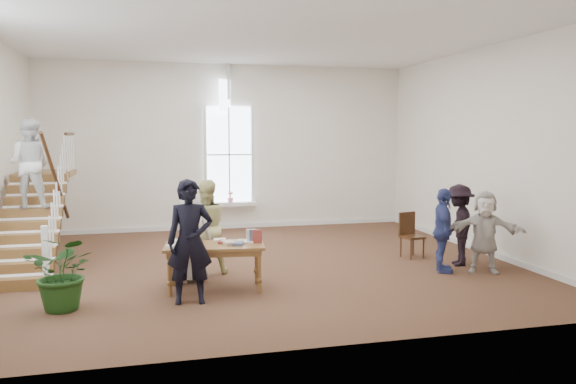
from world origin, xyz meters
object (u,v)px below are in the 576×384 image
object	(u,v)px
woman_cluster_b	(459,225)
police_officer	(190,242)
side_chair	(410,232)
library_table	(213,249)
woman_cluster_c	(485,232)
person_yellow	(205,227)
woman_cluster_a	(443,231)
elderly_woman	(191,237)
floor_plant	(64,272)

from	to	relation	value
woman_cluster_b	police_officer	bearing A→B (deg)	-60.96
woman_cluster_b	side_chair	bearing A→B (deg)	-130.55
police_officer	side_chair	xyz separation A→B (m)	(4.78, 2.17, -0.44)
library_table	woman_cluster_c	world-z (taller)	woman_cluster_c
person_yellow	woman_cluster_a	world-z (taller)	person_yellow
person_yellow	side_chair	size ratio (longest dim) A/B	1.86
elderly_woman	woman_cluster_a	bearing A→B (deg)	179.32
woman_cluster_c	woman_cluster_b	bearing A→B (deg)	130.77
library_table	side_chair	world-z (taller)	side_chair
library_table	police_officer	world-z (taller)	police_officer
person_yellow	woman_cluster_b	size ratio (longest dim) A/B	1.09
elderly_woman	person_yellow	world-z (taller)	person_yellow
library_table	woman_cluster_b	size ratio (longest dim) A/B	1.07
woman_cluster_b	library_table	bearing A→B (deg)	-67.15
elderly_woman	woman_cluster_c	world-z (taller)	elderly_woman
police_officer	floor_plant	size ratio (longest dim) A/B	1.69
elderly_woman	side_chair	bearing A→B (deg)	-164.16
side_chair	woman_cluster_a	bearing A→B (deg)	-102.99
library_table	woman_cluster_b	xyz separation A→B (m)	(4.96, 0.61, 0.12)
woman_cluster_c	person_yellow	bearing A→B (deg)	-165.52
woman_cluster_a	woman_cluster_c	bearing A→B (deg)	-82.88
elderly_woman	floor_plant	world-z (taller)	elderly_woman
woman_cluster_a	woman_cluster_c	xyz separation A→B (m)	(0.76, -0.20, -0.02)
side_chair	person_yellow	bearing A→B (deg)	172.28
person_yellow	library_table	bearing A→B (deg)	82.35
library_table	side_chair	distance (m)	4.61
person_yellow	woman_cluster_a	size ratio (longest dim) A/B	1.11
person_yellow	woman_cluster_b	xyz separation A→B (m)	(4.99, -0.49, -0.08)
woman_cluster_c	side_chair	xyz separation A→B (m)	(-0.77, 1.56, -0.25)
woman_cluster_b	woman_cluster_a	bearing A→B (deg)	-37.26
woman_cluster_c	library_table	bearing A→B (deg)	-153.53
woman_cluster_a	woman_cluster_b	world-z (taller)	woman_cluster_b
library_table	woman_cluster_b	bearing A→B (deg)	13.89
library_table	woman_cluster_b	world-z (taller)	woman_cluster_b
person_yellow	floor_plant	size ratio (longest dim) A/B	1.56
floor_plant	side_chair	size ratio (longest dim) A/B	1.20
floor_plant	library_table	bearing A→B (deg)	14.11
floor_plant	police_officer	bearing A→B (deg)	-2.50
police_officer	woman_cluster_b	bearing A→B (deg)	16.92
woman_cluster_b	side_chair	size ratio (longest dim) A/B	1.70
person_yellow	elderly_woman	bearing A→B (deg)	49.88
library_table	woman_cluster_c	xyz separation A→B (m)	(5.12, -0.04, 0.09)
floor_plant	woman_cluster_b	bearing A→B (deg)	9.26
library_table	person_yellow	xyz separation A→B (m)	(-0.03, 1.10, 0.20)
police_officer	floor_plant	xyz separation A→B (m)	(-1.85, 0.08, -0.40)
police_officer	floor_plant	distance (m)	1.89
woman_cluster_a	side_chair	xyz separation A→B (m)	(-0.01, 1.36, -0.27)
elderly_woman	woman_cluster_a	world-z (taller)	elderly_woman
woman_cluster_b	person_yellow	bearing A→B (deg)	-79.73
elderly_woman	person_yellow	bearing A→B (deg)	-116.29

